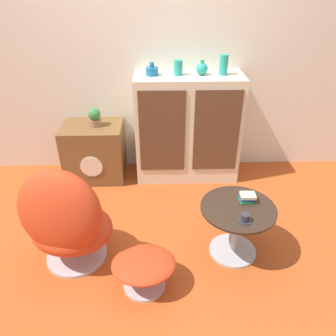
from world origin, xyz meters
TOP-DOWN VIEW (x-y plane):
  - ground_plane at (0.00, 0.00)m, footprint 12.00×12.00m
  - wall_back at (0.00, 1.36)m, footprint 6.40×0.06m
  - sideboard at (0.36, 1.12)m, footprint 1.05×0.44m
  - tv_console at (-0.62, 1.10)m, footprint 0.61×0.47m
  - egg_chair at (-0.61, -0.14)m, footprint 0.72×0.68m
  - ottoman at (-0.05, -0.38)m, footprint 0.44×0.38m
  - coffee_table at (0.64, -0.07)m, footprint 0.56×0.56m
  - vase_leftmost at (0.01, 1.12)m, footprint 0.12×0.12m
  - vase_inner_left at (0.25, 1.12)m, footprint 0.08×0.08m
  - vase_inner_right at (0.47, 1.12)m, footprint 0.11×0.11m
  - vase_rightmost at (0.67, 1.12)m, footprint 0.08×0.08m
  - potted_plant at (-0.57, 1.10)m, footprint 0.12×0.12m
  - teacup at (0.65, -0.23)m, footprint 0.10×0.10m
  - book_stack at (0.72, 0.00)m, footprint 0.13×0.10m

SIDE VIEW (x-z plane):
  - ground_plane at x=0.00m, z-range 0.00..0.00m
  - ottoman at x=-0.05m, z-range 0.06..0.31m
  - coffee_table at x=0.64m, z-range 0.07..0.51m
  - tv_console at x=-0.62m, z-range 0.00..0.59m
  - egg_chair at x=-0.61m, z-range -0.03..0.82m
  - teacup at x=0.65m, z-range 0.44..0.50m
  - book_stack at x=0.72m, z-range 0.44..0.51m
  - sideboard at x=0.36m, z-range 0.00..1.09m
  - potted_plant at x=-0.57m, z-range 0.59..0.77m
  - vase_leftmost at x=0.01m, z-range 1.07..1.18m
  - vase_inner_right at x=0.47m, z-range 1.07..1.21m
  - vase_inner_left at x=0.25m, z-range 1.08..1.22m
  - vase_rightmost at x=0.67m, z-range 1.08..1.27m
  - wall_back at x=0.00m, z-range 0.00..2.60m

